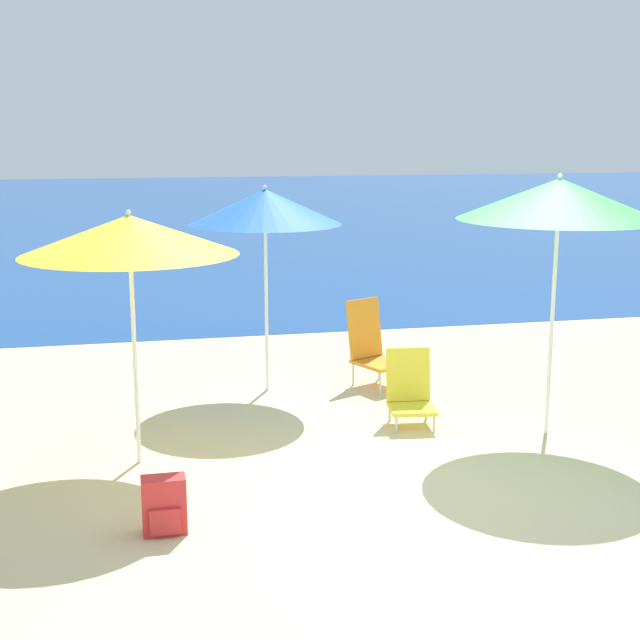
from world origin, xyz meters
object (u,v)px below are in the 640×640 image
(beach_chair_yellow, at_px, (410,390))
(backpack_red, at_px, (164,506))
(beach_umbrella_green, at_px, (559,199))
(seagull, at_px, (371,334))
(beach_umbrella_blue, at_px, (265,207))
(beach_umbrella_yellow, at_px, (129,235))
(beach_chair_orange, at_px, (371,345))

(beach_chair_yellow, bearing_deg, backpack_red, -134.58)
(beach_umbrella_green, relative_size, seagull, 8.63)
(beach_chair_yellow, xyz_separation_m, backpack_red, (-2.35, -1.86, -0.12))
(beach_umbrella_blue, xyz_separation_m, beach_chair_yellow, (1.12, -1.34, -1.60))
(beach_chair_yellow, distance_m, backpack_red, 2.99)
(beach_umbrella_blue, bearing_deg, beach_chair_yellow, -50.07)
(beach_chair_yellow, height_order, seagull, beach_chair_yellow)
(beach_umbrella_blue, relative_size, beach_umbrella_green, 0.92)
(beach_umbrella_yellow, bearing_deg, beach_umbrella_blue, 53.23)
(beach_umbrella_green, relative_size, backpack_red, 5.83)
(backpack_red, xyz_separation_m, seagull, (2.83, 4.92, -0.06))
(beach_umbrella_blue, relative_size, seagull, 7.96)
(backpack_red, bearing_deg, beach_umbrella_yellow, 95.87)
(beach_umbrella_green, relative_size, beach_chair_orange, 2.55)
(beach_umbrella_blue, bearing_deg, beach_chair_orange, -0.75)
(backpack_red, relative_size, seagull, 1.48)
(backpack_red, bearing_deg, seagull, 60.07)
(beach_chair_yellow, relative_size, backpack_red, 1.74)
(beach_umbrella_green, relative_size, beach_chair_yellow, 3.35)
(beach_umbrella_blue, height_order, beach_umbrella_green, beach_umbrella_green)
(beach_chair_yellow, height_order, beach_chair_orange, beach_chair_orange)
(beach_chair_yellow, height_order, backpack_red, beach_chair_yellow)
(beach_umbrella_yellow, bearing_deg, seagull, 50.00)
(seagull, bearing_deg, beach_chair_orange, -105.60)
(beach_umbrella_green, xyz_separation_m, seagull, (-0.63, 3.60, -1.96))
(beach_umbrella_blue, height_order, backpack_red, beach_umbrella_blue)
(beach_umbrella_yellow, relative_size, backpack_red, 5.21)
(beach_umbrella_blue, distance_m, backpack_red, 3.84)
(beach_umbrella_blue, distance_m, beach_chair_yellow, 2.38)
(beach_umbrella_green, bearing_deg, beach_chair_yellow, 154.36)
(beach_umbrella_yellow, xyz_separation_m, beach_umbrella_green, (3.61, -0.06, 0.22))
(seagull, bearing_deg, beach_chair_yellow, -99.05)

